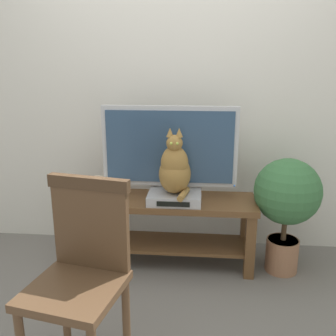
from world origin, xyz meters
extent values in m
plane|color=slate|center=(0.00, 0.00, 0.00)|extent=(12.00, 12.00, 0.00)
cube|color=silver|center=(0.00, 0.90, 1.40)|extent=(7.00, 0.12, 2.80)
cube|color=brown|center=(-0.03, 0.47, 0.49)|extent=(1.27, 0.42, 0.04)
cube|color=brown|center=(-0.62, 0.31, 0.24)|extent=(0.07, 0.07, 0.47)
cube|color=brown|center=(0.56, 0.31, 0.24)|extent=(0.07, 0.07, 0.47)
cube|color=brown|center=(-0.62, 0.63, 0.24)|extent=(0.07, 0.07, 0.47)
cube|color=brown|center=(0.56, 0.63, 0.24)|extent=(0.07, 0.07, 0.47)
cube|color=brown|center=(-0.03, 0.47, 0.16)|extent=(1.17, 0.34, 0.02)
cube|color=#B7B7BC|center=(-0.03, 0.55, 0.53)|extent=(0.30, 0.20, 0.03)
cube|color=#B7B7BC|center=(-0.03, 0.55, 0.57)|extent=(0.06, 0.04, 0.05)
cube|color=#B7B7BC|center=(-0.03, 0.55, 0.90)|extent=(0.99, 0.05, 0.59)
cube|color=navy|center=(-0.03, 0.52, 0.90)|extent=(0.92, 0.01, 0.52)
sphere|color=#2672F2|center=(0.45, 0.52, 0.62)|extent=(0.01, 0.01, 0.01)
cube|color=#ADADB2|center=(0.02, 0.42, 0.55)|extent=(0.38, 0.28, 0.07)
cube|color=black|center=(0.02, 0.27, 0.55)|extent=(0.23, 0.01, 0.04)
ellipsoid|color=olive|center=(0.02, 0.42, 0.72)|extent=(0.23, 0.26, 0.28)
ellipsoid|color=olive|center=(0.02, 0.38, 0.81)|extent=(0.19, 0.17, 0.25)
sphere|color=olive|center=(0.02, 0.37, 0.96)|extent=(0.11, 0.11, 0.11)
cone|color=olive|center=(-0.01, 0.37, 1.03)|extent=(0.05, 0.05, 0.06)
cone|color=olive|center=(0.05, 0.37, 1.03)|extent=(0.05, 0.05, 0.06)
sphere|color=#B2C64C|center=(0.00, 0.32, 0.97)|extent=(0.02, 0.02, 0.02)
sphere|color=#B2C64C|center=(0.04, 0.32, 0.97)|extent=(0.02, 0.02, 0.02)
cylinder|color=olive|center=(0.09, 0.33, 0.61)|extent=(0.08, 0.21, 0.04)
cylinder|color=#513823|center=(-0.49, -0.48, 0.24)|extent=(0.04, 0.04, 0.47)
cylinder|color=#513823|center=(-0.15, -0.55, 0.24)|extent=(0.04, 0.04, 0.47)
cube|color=#513823|center=(-0.35, -0.68, 0.49)|extent=(0.48, 0.48, 0.04)
cube|color=#513823|center=(-0.32, -0.50, 0.74)|extent=(0.39, 0.11, 0.46)
cube|color=#412C1C|center=(-0.32, -0.50, 0.94)|extent=(0.41, 0.12, 0.06)
cube|color=#2D2D33|center=(-0.48, 0.50, 0.53)|extent=(0.20, 0.19, 0.03)
cube|color=#B2332D|center=(-0.49, 0.51, 0.57)|extent=(0.18, 0.14, 0.03)
cube|color=beige|center=(-0.50, 0.50, 0.60)|extent=(0.21, 0.16, 0.04)
cube|color=beige|center=(-0.50, 0.51, 0.64)|extent=(0.23, 0.15, 0.03)
cylinder|color=#9E6B4C|center=(0.81, 0.43, 0.12)|extent=(0.23, 0.23, 0.25)
cylinder|color=#332319|center=(0.81, 0.43, 0.24)|extent=(0.21, 0.21, 0.02)
cylinder|color=#4C3823|center=(0.81, 0.43, 0.34)|extent=(0.04, 0.04, 0.18)
sphere|color=#386B3D|center=(0.81, 0.43, 0.62)|extent=(0.47, 0.47, 0.47)
camera|label=1|loc=(0.20, -2.11, 1.47)|focal=40.05mm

